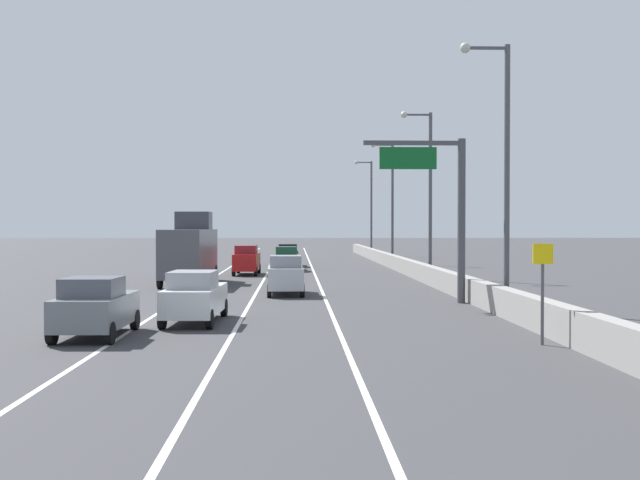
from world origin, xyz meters
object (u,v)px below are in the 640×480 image
object	(u,v)px
overhead_sign_gantry	(445,200)
lamp_post_right_fifth	(369,202)
car_red_1	(247,260)
box_truck	(190,251)
lamp_post_right_fourth	(390,195)
lamp_post_right_second	(502,158)
car_black_2	(288,255)
speed_advisory_sign	(543,286)
car_white_4	(195,297)
car_gray_5	(95,307)
car_green_3	(286,258)
lamp_post_right_third	(427,184)
car_silver_0	(285,275)

from	to	relation	value
overhead_sign_gantry	lamp_post_right_fifth	xyz separation A→B (m)	(1.99, 56.58, 1.67)
car_red_1	box_truck	size ratio (longest dim) A/B	0.54
lamp_post_right_fourth	lamp_post_right_second	bearing A→B (deg)	-90.16
car_black_2	overhead_sign_gantry	bearing A→B (deg)	-77.12
lamp_post_right_fourth	car_red_1	size ratio (longest dim) A/B	2.54
lamp_post_right_fifth	speed_advisory_sign	bearing A→B (deg)	-91.28
lamp_post_right_fifth	box_truck	size ratio (longest dim) A/B	1.36
car_white_4	car_gray_5	size ratio (longest dim) A/B	1.12
car_white_4	overhead_sign_gantry	bearing A→B (deg)	33.04
lamp_post_right_second	car_green_3	bearing A→B (deg)	108.22
car_black_2	car_white_4	bearing A→B (deg)	-94.44
car_red_1	car_gray_5	world-z (taller)	car_red_1
overhead_sign_gantry	lamp_post_right_fifth	world-z (taller)	lamp_post_right_fifth
lamp_post_right_third	car_black_2	bearing A→B (deg)	121.78
car_green_3	box_truck	xyz separation A→B (m)	(-5.67, -14.19, 1.07)
overhead_sign_gantry	car_red_1	bearing A→B (deg)	116.25
lamp_post_right_fourth	car_gray_5	xyz separation A→B (m)	(-15.20, -47.31, -5.44)
lamp_post_right_fifth	car_green_3	world-z (taller)	lamp_post_right_fifth
lamp_post_right_second	car_white_4	xyz separation A→B (m)	(-12.42, -4.33, -5.45)
lamp_post_right_second	lamp_post_right_third	bearing A→B (deg)	89.44
lamp_post_right_fifth	car_gray_5	world-z (taller)	lamp_post_right_fifth
lamp_post_right_fifth	car_black_2	xyz separation A→B (m)	(-9.44, -23.99, -5.42)
car_gray_5	car_red_1	bearing A→B (deg)	84.80
lamp_post_right_fourth	car_red_1	world-z (taller)	lamp_post_right_fourth
car_gray_5	car_white_4	bearing A→B (deg)	53.26
box_truck	lamp_post_right_second	bearing A→B (deg)	-43.84
car_silver_0	lamp_post_right_fifth	bearing A→B (deg)	79.83
lamp_post_right_third	lamp_post_right_fifth	world-z (taller)	same
overhead_sign_gantry	car_red_1	size ratio (longest dim) A/B	1.69
overhead_sign_gantry	car_green_3	bearing A→B (deg)	106.08
lamp_post_right_second	car_white_4	world-z (taller)	lamp_post_right_second
car_silver_0	car_black_2	xyz separation A→B (m)	(-0.11, 28.01, -0.03)
speed_advisory_sign	car_silver_0	world-z (taller)	speed_advisory_sign
speed_advisory_sign	box_truck	xyz separation A→B (m)	(-13.67, 24.57, 0.26)
overhead_sign_gantry	box_truck	bearing A→B (deg)	137.74
lamp_post_right_third	car_red_1	world-z (taller)	lamp_post_right_third
lamp_post_right_fourth	car_silver_0	xyz separation A→B (m)	(-9.35, -32.30, -5.39)
overhead_sign_gantry	car_green_3	world-z (taller)	overhead_sign_gantry
lamp_post_right_fifth	car_red_1	bearing A→B (deg)	-109.09
lamp_post_right_second	car_white_4	bearing A→B (deg)	-160.75
lamp_post_right_fifth	car_red_1	world-z (taller)	lamp_post_right_fifth
overhead_sign_gantry	lamp_post_right_third	bearing A→B (deg)	83.07
car_gray_5	lamp_post_right_third	bearing A→B (deg)	61.04
car_black_2	car_green_3	size ratio (longest dim) A/B	1.01
car_red_1	car_black_2	size ratio (longest dim) A/B	0.93
speed_advisory_sign	lamp_post_right_third	size ratio (longest dim) A/B	0.27
car_silver_0	speed_advisory_sign	bearing A→B (deg)	-65.56
car_red_1	car_black_2	world-z (taller)	car_red_1
car_red_1	car_green_3	bearing A→B (deg)	62.06
car_silver_0	car_green_3	size ratio (longest dim) A/B	0.93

